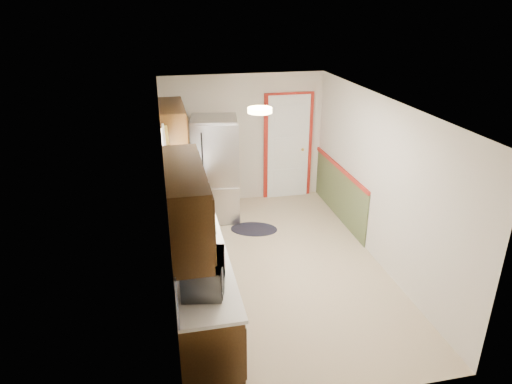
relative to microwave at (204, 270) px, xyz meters
name	(u,v)px	position (x,y,z in m)	size (l,w,h in m)	color
room_shell	(278,190)	(1.20, 1.70, 0.06)	(3.20, 5.20, 2.52)	tan
kitchen_run	(190,234)	(-0.04, 1.41, -0.33)	(0.63, 4.00, 2.20)	#321D0B
back_wall_trim	(299,156)	(2.19, 3.91, -0.25)	(1.12, 2.30, 2.08)	maroon
ceiling_fixture	(260,110)	(0.90, 1.50, 1.22)	(0.30, 0.30, 0.06)	#FFD88C
microwave	(204,270)	(0.00, 0.00, 0.00)	(0.59, 0.33, 0.40)	white
refrigerator	(216,169)	(0.57, 3.49, -0.23)	(0.84, 0.80, 1.81)	#B7B7BC
rug	(254,229)	(1.11, 2.87, -1.13)	(0.79, 0.51, 0.01)	black
cooktop	(184,177)	(0.01, 3.10, -0.19)	(0.53, 0.64, 0.02)	black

